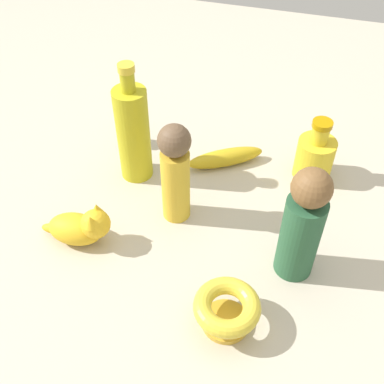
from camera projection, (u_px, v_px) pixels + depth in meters
name	position (u px, v px, depth m)	size (l,w,h in m)	color
ground	(192.00, 217.00, 0.93)	(2.00, 2.00, 0.00)	#BCB29E
bottle_tall	(133.00, 133.00, 0.94)	(0.07, 0.07, 0.26)	gold
person_figure_adult	(176.00, 171.00, 0.86)	(0.06, 0.06, 0.21)	gold
person_figure_child	(302.00, 225.00, 0.76)	(0.08, 0.08, 0.23)	#275737
bottle_short	(315.00, 156.00, 0.98)	(0.08, 0.08, 0.14)	yellow
banana	(225.00, 158.00, 1.02)	(0.17, 0.04, 0.04)	gold
cat_figurine	(81.00, 227.00, 0.86)	(0.14, 0.07, 0.09)	gold
bowl	(227.00, 309.00, 0.73)	(0.11, 0.11, 0.06)	gold
nail_polish_jar	(134.00, 136.00, 1.07)	(0.04, 0.04, 0.04)	black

